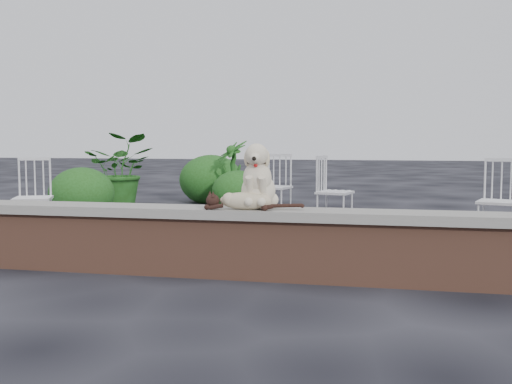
% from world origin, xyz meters
% --- Properties ---
extents(ground, '(60.00, 60.00, 0.00)m').
position_xyz_m(ground, '(0.00, 0.00, 0.00)').
color(ground, black).
rests_on(ground, ground).
extents(brick_wall, '(6.00, 0.30, 0.50)m').
position_xyz_m(brick_wall, '(0.00, 0.00, 0.25)').
color(brick_wall, brown).
rests_on(brick_wall, ground).
extents(capstone, '(6.20, 0.40, 0.08)m').
position_xyz_m(capstone, '(0.00, 0.00, 0.54)').
color(capstone, slate).
rests_on(capstone, brick_wall).
extents(dog, '(0.39, 0.50, 0.55)m').
position_xyz_m(dog, '(0.43, 0.06, 0.85)').
color(dog, beige).
rests_on(dog, capstone).
extents(cat, '(0.96, 0.29, 0.16)m').
position_xyz_m(cat, '(0.35, -0.09, 0.66)').
color(cat, tan).
rests_on(cat, capstone).
extents(chair_e, '(0.68, 0.68, 0.94)m').
position_xyz_m(chair_e, '(0.83, 3.13, 0.47)').
color(chair_e, silver).
rests_on(chair_e, ground).
extents(chair_a, '(0.74, 0.74, 0.94)m').
position_xyz_m(chair_a, '(-2.64, 1.56, 0.47)').
color(chair_a, silver).
rests_on(chair_a, ground).
extents(chair_d, '(0.71, 0.71, 0.94)m').
position_xyz_m(chair_d, '(2.72, 2.27, 0.47)').
color(chair_d, silver).
rests_on(chair_d, ground).
extents(chair_b, '(0.67, 0.67, 0.94)m').
position_xyz_m(chair_b, '(-0.10, 3.80, 0.47)').
color(chair_b, silver).
rests_on(chair_b, ground).
extents(potted_plant_a, '(1.35, 1.24, 1.26)m').
position_xyz_m(potted_plant_a, '(-2.92, 4.63, 0.63)').
color(potted_plant_a, '#1D4714').
rests_on(potted_plant_a, ground).
extents(potted_plant_b, '(0.89, 0.89, 1.14)m').
position_xyz_m(potted_plant_b, '(-1.06, 5.04, 0.57)').
color(potted_plant_b, '#1D4714').
rests_on(potted_plant_b, ground).
extents(shrubbery, '(3.00, 3.31, 0.93)m').
position_xyz_m(shrubbery, '(-1.88, 4.79, 0.37)').
color(shrubbery, '#1D4714').
rests_on(shrubbery, ground).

